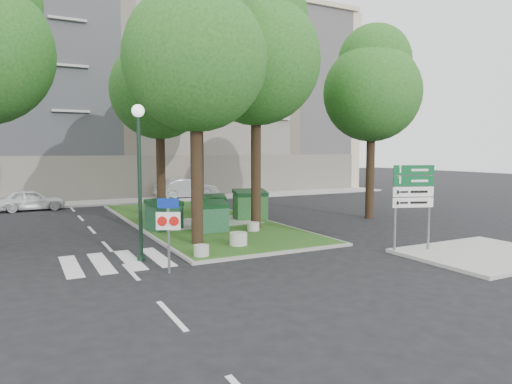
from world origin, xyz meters
TOP-DOWN VIEW (x-y plane):
  - ground at (0.00, 0.00)m, footprint 120.00×120.00m
  - median_island at (0.50, 8.00)m, footprint 6.00×16.00m
  - median_kerb at (0.50, 8.00)m, footprint 6.30×16.30m
  - sidewalk_corner at (6.50, -3.50)m, footprint 5.00×4.00m
  - building_sidewalk at (0.00, 18.50)m, footprint 42.00×3.00m
  - zebra_crossing at (-3.75, 1.50)m, footprint 5.00×3.00m
  - apartment_building at (0.00, 26.00)m, footprint 41.00×12.00m
  - tree_median_near_left at (-1.41, 2.56)m, footprint 5.20×5.20m
  - tree_median_near_right at (2.09, 4.56)m, footprint 5.60×5.60m
  - tree_median_mid at (-0.91, 9.06)m, footprint 4.80×4.80m
  - tree_median_far at (2.29, 12.06)m, footprint 5.80×5.80m
  - tree_street_right at (9.09, 5.06)m, footprint 5.00×5.00m
  - dumpster_a at (-1.74, 6.01)m, footprint 1.68×1.40m
  - dumpster_b at (-0.14, 4.59)m, footprint 1.47×1.07m
  - dumpster_c at (1.46, 8.26)m, footprint 1.48×1.20m
  - dumpster_d at (3.00, 7.04)m, footprint 1.79×1.40m
  - bollard_left at (-2.10, 0.50)m, footprint 0.50×0.50m
  - bollard_right at (1.54, 3.87)m, footprint 0.52×0.52m
  - bollard_mid at (-0.29, 1.49)m, footprint 0.64×0.64m
  - litter_bin at (2.18, 8.49)m, footprint 0.38×0.38m
  - street_lamp at (-3.89, 1.24)m, footprint 0.40×0.40m
  - traffic_sign_pole at (-3.54, -0.67)m, footprint 0.65×0.33m
  - directional_sign at (4.70, -2.00)m, footprint 1.40×0.53m
  - car_white at (-6.73, 16.62)m, footprint 3.83×1.72m
  - car_silver at (3.61, 18.73)m, footprint 4.70×2.01m

SIDE VIEW (x-z plane):
  - ground at x=0.00m, z-range 0.00..0.00m
  - zebra_crossing at x=-3.75m, z-range 0.00..0.01m
  - median_kerb at x=0.50m, z-range 0.00..0.10m
  - median_island at x=0.50m, z-range 0.00..0.12m
  - sidewalk_corner at x=6.50m, z-range 0.00..0.12m
  - building_sidewalk at x=0.00m, z-range 0.00..0.12m
  - bollard_left at x=-2.10m, z-range 0.12..0.48m
  - bollard_right at x=1.54m, z-range 0.12..0.49m
  - bollard_mid at x=-0.29m, z-range 0.12..0.58m
  - litter_bin at x=2.18m, z-range 0.12..0.79m
  - car_white at x=-6.73m, z-range 0.00..1.28m
  - dumpster_c at x=1.46m, z-range 0.10..1.30m
  - car_silver at x=3.61m, z-range 0.00..1.51m
  - dumpster_b at x=-0.14m, z-range 0.09..1.42m
  - dumpster_a at x=-1.74m, z-range 0.09..1.43m
  - dumpster_d at x=3.00m, z-range 0.09..1.59m
  - traffic_sign_pole at x=-3.54m, z-range 0.33..2.66m
  - directional_sign at x=4.70m, z-range 0.60..3.54m
  - street_lamp at x=-3.89m, z-range 0.64..5.65m
  - tree_median_mid at x=-0.91m, z-range 1.98..11.97m
  - tree_street_right at x=9.09m, z-range 1.95..12.02m
  - tree_median_near_left at x=-1.41m, z-range 2.05..12.58m
  - tree_median_near_right at x=2.09m, z-range 2.26..13.72m
  - apartment_building at x=0.00m, z-range 0.00..16.00m
  - tree_median_far at x=2.29m, z-range 2.36..14.28m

